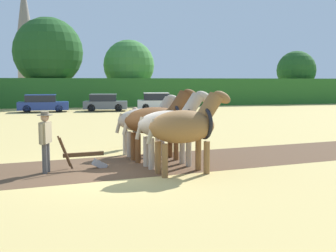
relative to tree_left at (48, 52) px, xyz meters
The scene contains 16 objects.
ground_plane 35.08m from the tree_left, 85.78° to the right, with size 240.00×240.00×0.00m, color tan.
hedgerow 5.47m from the tree_left, 42.46° to the right, with size 76.13×1.25×2.99m, color #286023.
tree_left is the anchor object (origin of this frame).
tree_center_left 8.80m from the tree_left, ahead, with size 5.70×5.70×7.30m.
tree_center 29.71m from the tree_left, ahead, with size 4.79×4.79×6.43m.
church_spire 39.97m from the tree_left, 97.41° to the left, with size 3.37×3.37×21.88m.
draft_horse_lead_left 35.69m from the tree_left, 82.58° to the right, with size 2.71×1.25×2.46m.
draft_horse_lead_right 34.55m from the tree_left, 82.57° to the right, with size 2.65×1.14×2.43m.
draft_horse_trail_left 33.41m from the tree_left, 82.58° to the right, with size 2.81×1.22×2.47m.
draft_horse_trail_right 32.28m from the tree_left, 82.60° to the right, with size 2.58×1.12×2.25m.
plow 34.23m from the tree_left, 86.84° to the right, with size 1.51×0.52×1.13m.
farmer_at_plow 34.37m from the tree_left, 88.89° to the right, with size 0.45×0.66×1.79m.
farmer_beside_team 30.72m from the tree_left, 82.47° to the right, with size 0.40×0.60×1.64m.
parked_car_center_left 9.76m from the tree_left, 92.68° to the right, with size 4.31×1.85×1.52m.
parked_car_center 11.08m from the tree_left, 59.67° to the right, with size 4.11×2.49×1.54m.
parked_car_center_right 13.83m from the tree_left, 39.74° to the right, with size 4.13×2.46×1.61m.
Camera 1 is at (-1.44, -12.07, 2.65)m, focal length 45.00 mm.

